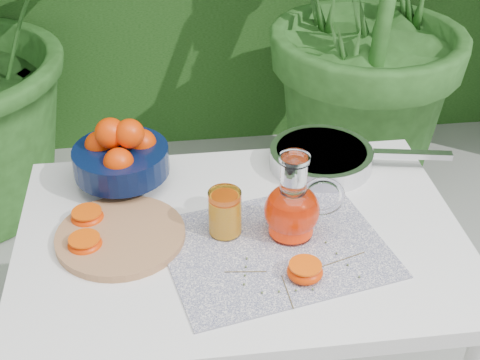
{
  "coord_description": "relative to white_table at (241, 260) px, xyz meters",
  "views": [
    {
      "loc": [
        -0.08,
        -1.25,
        1.69
      ],
      "look_at": [
        0.07,
        -0.06,
        0.88
      ],
      "focal_mm": 50.0,
      "sensor_mm": 36.0,
      "label": 1
    }
  ],
  "objects": [
    {
      "name": "thyme_sprigs",
      "position": [
        0.09,
        -0.15,
        0.09
      ],
      "size": [
        0.31,
        0.19,
        0.01
      ],
      "color": "brown",
      "rests_on": "white_table"
    },
    {
      "name": "juice_tumbler",
      "position": [
        -0.04,
        0.0,
        0.14
      ],
      "size": [
        0.08,
        0.08,
        0.11
      ],
      "color": "white",
      "rests_on": "white_table"
    },
    {
      "name": "cutting_board",
      "position": [
        -0.27,
        0.01,
        0.09
      ],
      "size": [
        0.31,
        0.31,
        0.02
      ],
      "primitive_type": "cylinder",
      "rotation": [
        0.0,
        0.0,
        0.09
      ],
      "color": "#A56E4A",
      "rests_on": "white_table"
    },
    {
      "name": "saute_pan",
      "position": [
        0.24,
        0.25,
        0.11
      ],
      "size": [
        0.48,
        0.31,
        0.05
      ],
      "color": "silver",
      "rests_on": "white_table"
    },
    {
      "name": "juice_pitcher",
      "position": [
        0.11,
        -0.02,
        0.16
      ],
      "size": [
        0.18,
        0.14,
        0.2
      ],
      "color": "white",
      "rests_on": "white_table"
    },
    {
      "name": "orange_halves",
      "position": [
        -0.19,
        -0.04,
        0.1
      ],
      "size": [
        0.54,
        0.33,
        0.04
      ],
      "color": "red",
      "rests_on": "white_table"
    },
    {
      "name": "white_table",
      "position": [
        0.0,
        0.0,
        0.0
      ],
      "size": [
        1.0,
        0.7,
        0.75
      ],
      "color": "white",
      "rests_on": "ground"
    },
    {
      "name": "fruit_bowl",
      "position": [
        -0.26,
        0.23,
        0.17
      ],
      "size": [
        0.24,
        0.24,
        0.18
      ],
      "color": "black",
      "rests_on": "white_table"
    },
    {
      "name": "placemat",
      "position": [
        0.07,
        -0.06,
        0.08
      ],
      "size": [
        0.53,
        0.45,
        0.0
      ],
      "primitive_type": "cube",
      "rotation": [
        0.0,
        0.0,
        0.21
      ],
      "color": "#0B1341",
      "rests_on": "white_table"
    }
  ]
}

